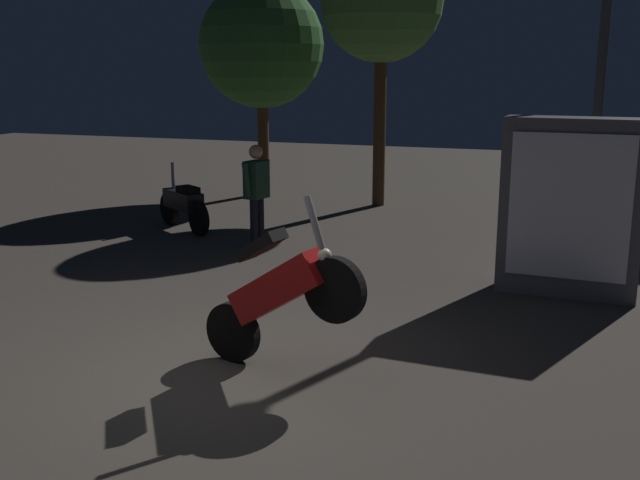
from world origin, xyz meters
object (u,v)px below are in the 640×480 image
(person_rider_beside, at_px, (256,187))
(streetlamp_near, at_px, (607,2))
(motorcycle_black_parked_left, at_px, (183,204))
(kiosk_billboard, at_px, (571,208))
(motorcycle_red_foreground, at_px, (280,293))

(person_rider_beside, height_order, streetlamp_near, streetlamp_near)
(motorcycle_black_parked_left, distance_m, kiosk_billboard, 6.41)
(motorcycle_black_parked_left, relative_size, kiosk_billboard, 0.68)
(person_rider_beside, relative_size, streetlamp_near, 0.27)
(motorcycle_black_parked_left, bearing_deg, motorcycle_red_foreground, 161.68)
(motorcycle_black_parked_left, distance_m, streetlamp_near, 7.14)
(motorcycle_red_foreground, relative_size, motorcycle_black_parked_left, 1.15)
(motorcycle_black_parked_left, height_order, person_rider_beside, person_rider_beside)
(motorcycle_red_foreground, xyz_separation_m, kiosk_billboard, (2.27, 3.39, 0.31))
(kiosk_billboard, bearing_deg, motorcycle_red_foreground, 58.85)
(motorcycle_red_foreground, distance_m, streetlamp_near, 6.90)
(motorcycle_black_parked_left, distance_m, person_rider_beside, 1.89)
(person_rider_beside, bearing_deg, motorcycle_red_foreground, -52.10)
(motorcycle_red_foreground, bearing_deg, person_rider_beside, 129.72)
(motorcycle_red_foreground, height_order, streetlamp_near, streetlamp_near)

